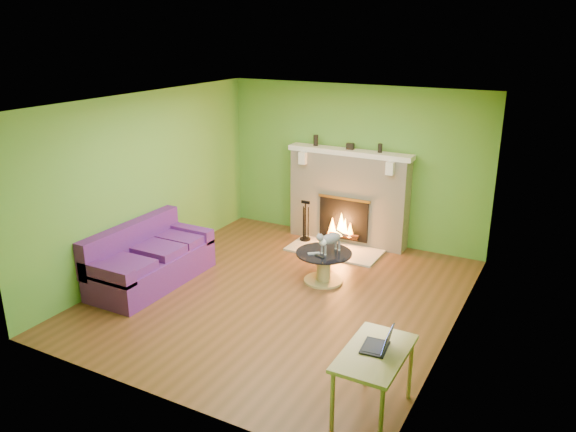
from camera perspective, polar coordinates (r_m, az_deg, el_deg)
name	(u,v)px	position (r m, az deg, el deg)	size (l,w,h in m)	color
floor	(281,295)	(7.70, -0.70, -8.04)	(5.00, 5.00, 0.00)	brown
ceiling	(280,102)	(6.93, -0.78, 11.53)	(5.00, 5.00, 0.00)	white
wall_back	(354,164)	(9.40, 6.70, 5.26)	(5.00, 5.00, 0.00)	#5B9530
wall_front	(148,277)	(5.31, -13.99, -5.99)	(5.00, 5.00, 0.00)	#5B9530
wall_left	(147,182)	(8.49, -14.17, 3.35)	(5.00, 5.00, 0.00)	#5B9530
wall_right	(459,233)	(6.48, 16.95, -1.67)	(5.00, 5.00, 0.00)	#5B9530
window_frame	(440,237)	(5.57, 15.15, -2.11)	(1.20, 1.20, 0.00)	silver
window_pane	(439,237)	(5.57, 15.07, -2.10)	(1.06, 1.06, 0.00)	white
fireplace	(348,197)	(9.37, 6.15, 1.89)	(2.10, 0.46, 1.58)	beige
hearth	(335,250)	(9.17, 4.76, -3.46)	(1.50, 0.75, 0.03)	beige
mantel	(350,152)	(9.16, 6.27, 6.46)	(2.10, 0.28, 0.08)	silver
sofa	(149,261)	(8.20, -13.94, -4.42)	(0.87, 1.86, 0.84)	#571B6A
coffee_table	(324,265)	(8.00, 3.64, -4.96)	(0.79, 0.79, 0.45)	tan
desk	(375,360)	(5.30, 8.79, -14.21)	(0.54, 0.93, 0.69)	tan
cat	(331,241)	(7.88, 4.37, -2.56)	(0.20, 0.53, 0.33)	slate
remote_silver	(314,253)	(7.86, 2.64, -3.80)	(0.17, 0.04, 0.02)	#98989A
remote_black	(320,256)	(7.77, 3.24, -4.12)	(0.16, 0.04, 0.02)	black
laptop	(375,337)	(5.24, 8.88, -12.10)	(0.26, 0.30, 0.22)	black
fire_tools	(305,220)	(9.41, 1.78, -0.45)	(0.19, 0.19, 0.70)	black
mantel_vase_left	(316,140)	(9.40, 2.84, 7.68)	(0.08, 0.08, 0.18)	black
mantel_vase_right	(380,148)	(8.99, 9.34, 6.82)	(0.07, 0.07, 0.14)	black
mantel_box	(350,146)	(9.17, 6.34, 7.05)	(0.12, 0.08, 0.10)	black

